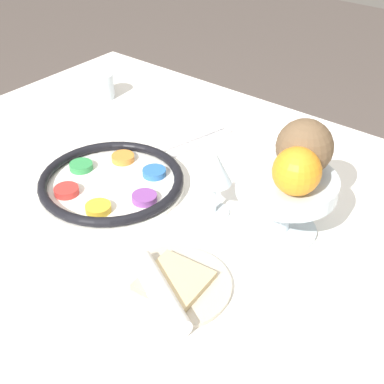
% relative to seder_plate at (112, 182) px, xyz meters
% --- Properties ---
extents(dining_table, '(1.43, 1.05, 0.72)m').
position_rel_seder_plate_xyz_m(dining_table, '(0.15, 0.03, -0.38)').
color(dining_table, white).
rests_on(dining_table, ground_plane).
extents(seder_plate, '(0.30, 0.30, 0.03)m').
position_rel_seder_plate_xyz_m(seder_plate, '(0.00, 0.00, 0.00)').
color(seder_plate, white).
rests_on(seder_plate, dining_table).
extents(wine_glass, '(0.06, 0.06, 0.14)m').
position_rel_seder_plate_xyz_m(wine_glass, '(0.22, 0.07, 0.08)').
color(wine_glass, silver).
rests_on(wine_glass, dining_table).
extents(fruit_stand, '(0.18, 0.18, 0.12)m').
position_rel_seder_plate_xyz_m(fruit_stand, '(0.35, 0.10, 0.08)').
color(fruit_stand, silver).
rests_on(fruit_stand, dining_table).
extents(orange_fruit, '(0.08, 0.08, 0.08)m').
position_rel_seder_plate_xyz_m(orange_fruit, '(0.38, 0.07, 0.15)').
color(orange_fruit, orange).
rests_on(orange_fruit, fruit_stand).
extents(coconut, '(0.10, 0.10, 0.10)m').
position_rel_seder_plate_xyz_m(coconut, '(0.36, 0.13, 0.16)').
color(coconut, brown).
rests_on(coconut, fruit_stand).
extents(bread_plate, '(0.19, 0.19, 0.02)m').
position_rel_seder_plate_xyz_m(bread_plate, '(0.29, -0.14, -0.01)').
color(bread_plate, beige).
rests_on(bread_plate, dining_table).
extents(napkin_roll, '(0.17, 0.11, 0.04)m').
position_rel_seder_plate_xyz_m(napkin_roll, '(0.29, -0.18, 0.00)').
color(napkin_roll, white).
rests_on(napkin_roll, dining_table).
extents(cup_near, '(0.06, 0.06, 0.07)m').
position_rel_seder_plate_xyz_m(cup_near, '(-0.34, 0.29, 0.02)').
color(cup_near, silver).
rests_on(cup_near, dining_table).
extents(fork_left, '(0.07, 0.19, 0.01)m').
position_rel_seder_plate_xyz_m(fork_left, '(0.00, 0.26, -0.01)').
color(fork_left, silver).
rests_on(fork_left, dining_table).
extents(fork_right, '(0.06, 0.20, 0.01)m').
position_rel_seder_plate_xyz_m(fork_right, '(0.03, 0.26, -0.01)').
color(fork_right, silver).
rests_on(fork_right, dining_table).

